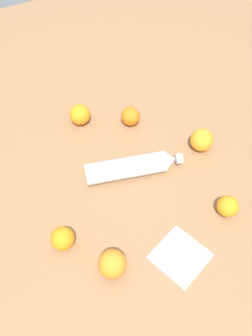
% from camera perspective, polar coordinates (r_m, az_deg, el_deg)
% --- Properties ---
extents(ground_plane, '(2.40, 2.40, 0.00)m').
position_cam_1_polar(ground_plane, '(1.05, -0.08, -2.86)').
color(ground_plane, olive).
extents(water_bottle, '(0.30, 0.14, 0.07)m').
position_cam_1_polar(water_bottle, '(1.05, 1.07, 0.19)').
color(water_bottle, silver).
rests_on(water_bottle, ground_plane).
extents(orange_0, '(0.07, 0.07, 0.07)m').
position_cam_1_polar(orange_0, '(0.89, -2.27, -15.53)').
color(orange_0, orange).
rests_on(orange_0, ground_plane).
extents(orange_1, '(0.07, 0.07, 0.07)m').
position_cam_1_polar(orange_1, '(1.14, 12.40, 4.53)').
color(orange_1, orange).
rests_on(orange_1, ground_plane).
extents(orange_2, '(0.07, 0.07, 0.07)m').
position_cam_1_polar(orange_2, '(1.19, 0.76, 8.55)').
color(orange_2, orange).
rests_on(orange_2, ground_plane).
extents(orange_3, '(0.06, 0.06, 0.06)m').
position_cam_1_polar(orange_3, '(0.94, -10.42, -11.38)').
color(orange_3, orange).
rests_on(orange_3, ground_plane).
extents(orange_4, '(0.06, 0.06, 0.06)m').
position_cam_1_polar(orange_4, '(1.02, 16.46, -6.09)').
color(orange_4, orange).
rests_on(orange_4, ground_plane).
extents(orange_5, '(0.07, 0.07, 0.07)m').
position_cam_1_polar(orange_5, '(1.21, -7.63, 8.73)').
color(orange_5, orange).
rests_on(orange_5, ground_plane).
extents(folded_napkin, '(0.16, 0.16, 0.01)m').
position_cam_1_polar(folded_napkin, '(0.95, 8.96, -14.15)').
color(folded_napkin, '#99BFD8').
rests_on(folded_napkin, ground_plane).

